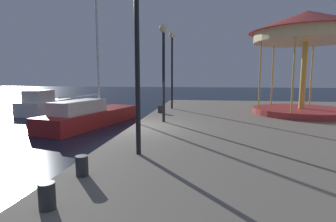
# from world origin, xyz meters

# --- Properties ---
(ground_plane) EXTENTS (120.00, 120.00, 0.00)m
(ground_plane) POSITION_xyz_m (0.00, 0.00, 0.00)
(ground_plane) COLOR black
(quay_dock) EXTENTS (14.36, 23.87, 0.80)m
(quay_dock) POSITION_xyz_m (7.18, 0.00, 0.40)
(quay_dock) COLOR gray
(quay_dock) RESTS_ON ground
(sailboat_red) EXTENTS (3.56, 7.22, 7.34)m
(sailboat_red) POSITION_xyz_m (-3.53, 3.97, 0.58)
(sailboat_red) COLOR maroon
(sailboat_red) RESTS_ON ground
(motorboat_white) EXTENTS (1.97, 4.35, 1.77)m
(motorboat_white) POSITION_xyz_m (-8.94, 7.94, 0.67)
(motorboat_white) COLOR white
(motorboat_white) RESTS_ON ground
(carousel) EXTENTS (5.57, 5.57, 5.18)m
(carousel) POSITION_xyz_m (7.81, 4.50, 4.66)
(carousel) COLOR #B23333
(carousel) RESTS_ON quay_dock
(lamp_post_near_edge) EXTENTS (0.36, 0.36, 4.40)m
(lamp_post_near_edge) POSITION_xyz_m (1.24, -3.58, 3.80)
(lamp_post_near_edge) COLOR black
(lamp_post_near_edge) RESTS_ON quay_dock
(lamp_post_mid_promenade) EXTENTS (0.36, 0.36, 4.09)m
(lamp_post_mid_promenade) POSITION_xyz_m (1.11, 1.19, 3.62)
(lamp_post_mid_promenade) COLOR black
(lamp_post_mid_promenade) RESTS_ON quay_dock
(lamp_post_far_end) EXTENTS (0.36, 0.36, 4.57)m
(lamp_post_far_end) POSITION_xyz_m (0.86, 5.97, 3.90)
(lamp_post_far_end) COLOR black
(lamp_post_far_end) RESTS_ON quay_dock
(bollard_south) EXTENTS (0.24, 0.24, 0.40)m
(bollard_south) POSITION_xyz_m (0.51, -5.16, 1.00)
(bollard_south) COLOR #2D2D33
(bollard_south) RESTS_ON quay_dock
(bollard_north) EXTENTS (0.24, 0.24, 0.40)m
(bollard_north) POSITION_xyz_m (0.48, 3.92, 1.00)
(bollard_north) COLOR #2D2D33
(bollard_north) RESTS_ON quay_dock
(bollard_center) EXTENTS (0.24, 0.24, 0.40)m
(bollard_center) POSITION_xyz_m (0.61, -6.46, 1.00)
(bollard_center) COLOR #2D2D33
(bollard_center) RESTS_ON quay_dock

